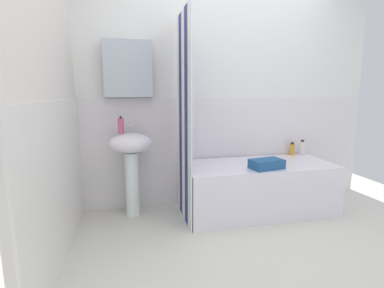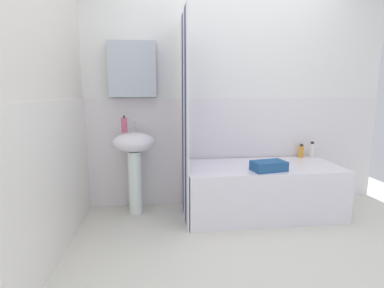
# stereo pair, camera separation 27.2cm
# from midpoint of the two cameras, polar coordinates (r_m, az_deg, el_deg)

# --- Properties ---
(ground_plane) EXTENTS (4.80, 5.60, 0.04)m
(ground_plane) POSITION_cam_midpoint_polar(r_m,az_deg,el_deg) (2.44, 12.11, -21.65)
(ground_plane) COLOR silver
(wall_back_tiled) EXTENTS (3.60, 0.18, 2.40)m
(wall_back_tiled) POSITION_cam_midpoint_polar(r_m,az_deg,el_deg) (3.25, 2.49, 8.08)
(wall_back_tiled) COLOR white
(wall_back_tiled) RESTS_ON ground_plane
(wall_left_tiled) EXTENTS (0.07, 1.81, 2.40)m
(wall_left_tiled) POSITION_cam_midpoint_polar(r_m,az_deg,el_deg) (2.32, -29.40, 5.44)
(wall_left_tiled) COLOR silver
(wall_left_tiled) RESTS_ON ground_plane
(sink) EXTENTS (0.44, 0.34, 0.86)m
(sink) POSITION_cam_midpoint_polar(r_m,az_deg,el_deg) (2.97, -14.55, -2.33)
(sink) COLOR white
(sink) RESTS_ON ground_plane
(faucet) EXTENTS (0.03, 0.12, 0.12)m
(faucet) POSITION_cam_midpoint_polar(r_m,az_deg,el_deg) (3.00, -14.75, 3.43)
(faucet) COLOR silver
(faucet) RESTS_ON sink
(soap_dispenser) EXTENTS (0.06, 0.06, 0.17)m
(soap_dispenser) POSITION_cam_midpoint_polar(r_m,az_deg,el_deg) (2.94, -16.55, 3.52)
(soap_dispenser) COLOR #CA5472
(soap_dispenser) RESTS_ON sink
(bathtub) EXTENTS (1.57, 0.71, 0.52)m
(bathtub) POSITION_cam_midpoint_polar(r_m,az_deg,el_deg) (3.14, 10.48, -8.49)
(bathtub) COLOR white
(bathtub) RESTS_ON ground_plane
(shower_curtain) EXTENTS (0.01, 0.71, 2.00)m
(shower_curtain) POSITION_cam_midpoint_polar(r_m,az_deg,el_deg) (2.77, -4.49, 4.83)
(shower_curtain) COLOR white
(shower_curtain) RESTS_ON ground_plane
(conditioner_bottle) EXTENTS (0.05, 0.05, 0.19)m
(conditioner_bottle) POSITION_cam_midpoint_polar(r_m,az_deg,el_deg) (3.60, 19.07, -0.78)
(conditioner_bottle) COLOR white
(conditioner_bottle) RESTS_ON bathtub
(body_wash_bottle) EXTENTS (0.05, 0.05, 0.16)m
(body_wash_bottle) POSITION_cam_midpoint_polar(r_m,az_deg,el_deg) (3.58, 17.27, -1.00)
(body_wash_bottle) COLOR orange
(body_wash_bottle) RESTS_ON bathtub
(towel_folded) EXTENTS (0.35, 0.24, 0.09)m
(towel_folded) POSITION_cam_midpoint_polar(r_m,az_deg,el_deg) (2.88, 12.03, -3.94)
(towel_folded) COLOR #245387
(towel_folded) RESTS_ON bathtub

